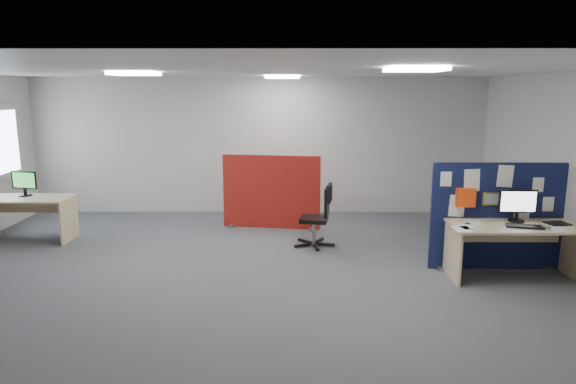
{
  "coord_description": "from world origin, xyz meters",
  "views": [
    {
      "loc": [
        0.66,
        -6.71,
        2.46
      ],
      "look_at": [
        0.61,
        0.57,
        1.0
      ],
      "focal_mm": 32.0,
      "sensor_mm": 36.0,
      "label": 1
    }
  ],
  "objects_px": {
    "navy_divider": "(495,216)",
    "office_chair": "(320,212)",
    "main_desk": "(514,237)",
    "monitor_second": "(24,182)",
    "monitor_main": "(518,204)",
    "red_divider": "(271,193)",
    "second_desk": "(28,208)"
  },
  "relations": [
    {
      "from": "office_chair",
      "to": "monitor_main",
      "type": "bearing_deg",
      "value": -15.63
    },
    {
      "from": "main_desk",
      "to": "second_desk",
      "type": "xyz_separation_m",
      "value": [
        -7.26,
        1.68,
        -0.01
      ]
    },
    {
      "from": "navy_divider",
      "to": "office_chair",
      "type": "distance_m",
      "value": 2.56
    },
    {
      "from": "main_desk",
      "to": "office_chair",
      "type": "relative_size",
      "value": 1.68
    },
    {
      "from": "navy_divider",
      "to": "monitor_main",
      "type": "xyz_separation_m",
      "value": [
        0.19,
        -0.21,
        0.22
      ]
    },
    {
      "from": "second_desk",
      "to": "monitor_second",
      "type": "xyz_separation_m",
      "value": [
        -0.06,
        0.09,
        0.41
      ]
    },
    {
      "from": "navy_divider",
      "to": "main_desk",
      "type": "distance_m",
      "value": 0.42
    },
    {
      "from": "monitor_main",
      "to": "red_divider",
      "type": "distance_m",
      "value": 4.11
    },
    {
      "from": "navy_divider",
      "to": "main_desk",
      "type": "xyz_separation_m",
      "value": [
        0.12,
        -0.36,
        -0.2
      ]
    },
    {
      "from": "monitor_second",
      "to": "navy_divider",
      "type": "bearing_deg",
      "value": 1.83
    },
    {
      "from": "navy_divider",
      "to": "office_chair",
      "type": "xyz_separation_m",
      "value": [
        -2.34,
        1.01,
        -0.19
      ]
    },
    {
      "from": "red_divider",
      "to": "office_chair",
      "type": "bearing_deg",
      "value": -45.26
    },
    {
      "from": "monitor_second",
      "to": "office_chair",
      "type": "bearing_deg",
      "value": 8.14
    },
    {
      "from": "office_chair",
      "to": "red_divider",
      "type": "bearing_deg",
      "value": 136.24
    },
    {
      "from": "monitor_second",
      "to": "monitor_main",
      "type": "bearing_deg",
      "value": 0.52
    },
    {
      "from": "second_desk",
      "to": "office_chair",
      "type": "bearing_deg",
      "value": -3.8
    },
    {
      "from": "main_desk",
      "to": "monitor_second",
      "type": "distance_m",
      "value": 7.54
    },
    {
      "from": "second_desk",
      "to": "main_desk",
      "type": "bearing_deg",
      "value": -13.03
    },
    {
      "from": "navy_divider",
      "to": "office_chair",
      "type": "relative_size",
      "value": 1.82
    },
    {
      "from": "main_desk",
      "to": "monitor_second",
      "type": "relative_size",
      "value": 3.69
    },
    {
      "from": "red_divider",
      "to": "monitor_second",
      "type": "distance_m",
      "value": 4.11
    },
    {
      "from": "monitor_main",
      "to": "office_chair",
      "type": "xyz_separation_m",
      "value": [
        -2.54,
        1.22,
        -0.41
      ]
    },
    {
      "from": "main_desk",
      "to": "second_desk",
      "type": "bearing_deg",
      "value": 166.97
    },
    {
      "from": "navy_divider",
      "to": "main_desk",
      "type": "bearing_deg",
      "value": -71.58
    },
    {
      "from": "monitor_main",
      "to": "navy_divider",
      "type": "bearing_deg",
      "value": 134.55
    },
    {
      "from": "red_divider",
      "to": "navy_divider",
      "type": "bearing_deg",
      "value": -25.36
    },
    {
      "from": "monitor_main",
      "to": "office_chair",
      "type": "relative_size",
      "value": 0.5
    },
    {
      "from": "second_desk",
      "to": "office_chair",
      "type": "relative_size",
      "value": 1.44
    },
    {
      "from": "monitor_main",
      "to": "red_divider",
      "type": "xyz_separation_m",
      "value": [
        -3.36,
        2.34,
        -0.32
      ]
    },
    {
      "from": "monitor_main",
      "to": "monitor_second",
      "type": "relative_size",
      "value": 1.1
    },
    {
      "from": "navy_divider",
      "to": "red_divider",
      "type": "height_order",
      "value": "navy_divider"
    },
    {
      "from": "office_chair",
      "to": "monitor_second",
      "type": "bearing_deg",
      "value": -174.74
    }
  ]
}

